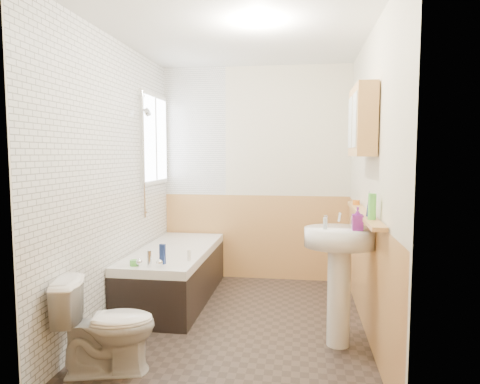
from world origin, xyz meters
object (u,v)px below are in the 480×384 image
Objects in this scene: bathtub at (175,272)px; sink at (339,262)px; medicine_cabinet at (362,121)px; pine_shelf at (364,214)px; toilet at (107,326)px.

sink reaches higher than bathtub.
bathtub is 1.60× the size of sink.
medicine_cabinet reaches higher than bathtub.
bathtub is 2.36m from medicine_cabinet.
pine_shelf reaches higher than bathtub.
toilet is at bearing -154.98° from pine_shelf.
bathtub is 2.52× the size of toilet.
medicine_cabinet is (1.77, 0.87, 1.42)m from toilet.
sink is 0.45m from pine_shelf.
pine_shelf is 2.42× the size of medicine_cabinet.
medicine_cabinet is at bearing -77.90° from toilet.
bathtub is at bearing 138.99° from sink.
sink is at bearing -28.31° from bathtub.
toilet is (-0.03, -1.49, 0.05)m from bathtub.
toilet is 2.10m from pine_shelf.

